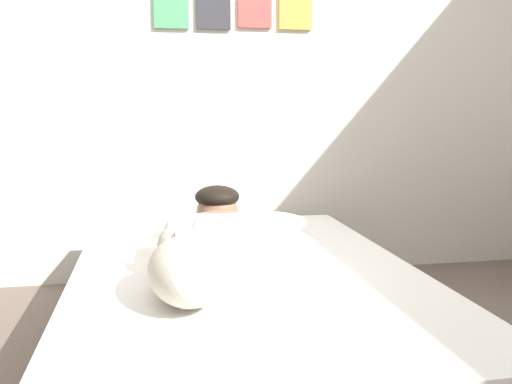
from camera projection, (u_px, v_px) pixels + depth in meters
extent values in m
cube|color=silver|center=(234.00, 66.00, 3.27)|extent=(4.14, 0.10, 2.50)
cube|color=#4C9966|center=(171.00, 11.00, 3.10)|extent=(0.19, 0.02, 0.19)
cube|color=#333338|center=(213.00, 12.00, 3.14)|extent=(0.19, 0.02, 0.19)
cube|color=#CC4C47|center=(255.00, 10.00, 3.18)|extent=(0.19, 0.02, 0.19)
cube|color=gold|center=(295.00, 12.00, 3.22)|extent=(0.19, 0.02, 0.19)
cube|color=#726051|center=(245.00, 344.00, 2.21)|extent=(1.34, 2.05, 0.16)
cube|color=white|center=(245.00, 296.00, 2.18)|extent=(1.30, 1.99, 0.23)
ellipsoid|color=white|center=(255.00, 223.00, 2.74)|extent=(0.52, 0.32, 0.11)
cube|color=white|center=(233.00, 253.00, 2.04)|extent=(0.42, 0.64, 0.18)
ellipsoid|color=#8C664C|center=(222.00, 228.00, 2.37)|extent=(0.32, 0.20, 0.16)
sphere|color=#8C664C|center=(217.00, 212.00, 2.52)|extent=(0.19, 0.19, 0.19)
ellipsoid|color=black|center=(217.00, 197.00, 2.51)|extent=(0.20, 0.20, 0.10)
cylinder|color=#8C664C|center=(196.00, 229.00, 2.49)|extent=(0.23, 0.07, 0.14)
cylinder|color=#8C664C|center=(240.00, 227.00, 2.53)|extent=(0.23, 0.07, 0.14)
ellipsoid|color=beige|center=(188.00, 270.00, 1.79)|extent=(0.26, 0.48, 0.20)
sphere|color=beige|center=(178.00, 245.00, 2.04)|extent=(0.15, 0.15, 0.15)
cone|color=#A79F8E|center=(169.00, 225.00, 2.04)|extent=(0.05, 0.05, 0.05)
cone|color=#A79F8E|center=(196.00, 224.00, 2.06)|extent=(0.05, 0.05, 0.05)
cylinder|color=white|center=(260.00, 235.00, 2.56)|extent=(0.09, 0.09, 0.07)
torus|color=white|center=(272.00, 234.00, 2.57)|extent=(0.05, 0.01, 0.05)
cube|color=black|center=(226.00, 259.00, 2.27)|extent=(0.07, 0.14, 0.01)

